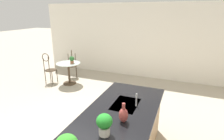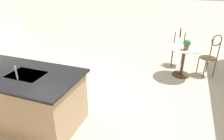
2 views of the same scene
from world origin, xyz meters
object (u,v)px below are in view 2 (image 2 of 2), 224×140
bistro_table (183,59)px  chair_by_island (211,53)px  potted_plant_on_table (187,44)px  chair_near_window (179,45)px

bistro_table → chair_by_island: chair_by_island is taller
bistro_table → potted_plant_on_table: (-0.02, 0.14, 0.43)m
bistro_table → chair_near_window: chair_near_window is taller
potted_plant_on_table → bistro_table: bearing=-80.3°
chair_by_island → bistro_table: bearing=24.4°
chair_near_window → chair_by_island: 0.89m
bistro_table → chair_near_window: (0.16, -0.69, 0.13)m
chair_near_window → potted_plant_on_table: size_ratio=4.40×
bistro_table → potted_plant_on_table: bearing=99.7°
chair_near_window → chair_by_island: size_ratio=1.00×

